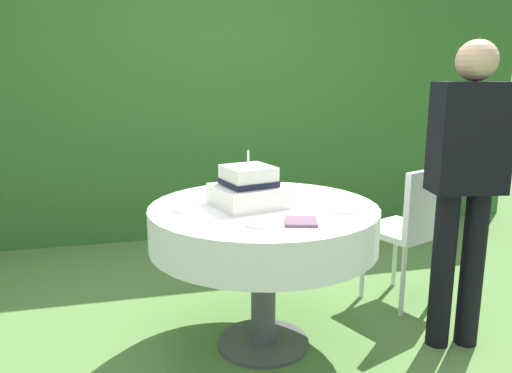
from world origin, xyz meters
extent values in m
plane|color=#547A3D|center=(0.00, 0.00, 0.00)|extent=(20.00, 20.00, 0.00)
cube|color=#336628|center=(0.00, 2.20, 1.20)|extent=(6.11, 0.53, 2.40)
cylinder|color=#4C4C51|center=(0.00, 0.00, 0.01)|extent=(0.50, 0.50, 0.02)
cylinder|color=#4C4C51|center=(0.00, 0.00, 0.37)|extent=(0.13, 0.13, 0.75)
cylinder|color=olive|center=(0.00, 0.00, 0.76)|extent=(1.14, 1.14, 0.03)
cylinder|color=white|center=(0.00, 0.00, 0.67)|extent=(1.17, 1.17, 0.21)
cube|color=white|center=(-0.07, 0.03, 0.83)|extent=(0.40, 0.40, 0.10)
cube|color=white|center=(-0.07, 0.03, 0.93)|extent=(0.28, 0.28, 0.10)
cube|color=black|center=(-0.07, 0.03, 0.90)|extent=(0.29, 0.29, 0.03)
sphere|color=#E04C8C|center=(0.01, 0.17, 0.91)|extent=(0.08, 0.08, 0.08)
cylinder|color=silver|center=(-0.07, 0.03, 1.02)|extent=(0.01, 0.01, 0.08)
cylinder|color=white|center=(0.30, 0.14, 0.78)|extent=(0.14, 0.14, 0.01)
cylinder|color=white|center=(0.36, -0.18, 0.78)|extent=(0.14, 0.14, 0.01)
cylinder|color=white|center=(-0.11, -0.32, 0.78)|extent=(0.12, 0.12, 0.01)
cylinder|color=white|center=(-0.41, 0.00, 0.78)|extent=(0.11, 0.11, 0.01)
cube|color=#6B4C60|center=(0.09, -0.34, 0.79)|extent=(0.18, 0.18, 0.01)
cylinder|color=white|center=(1.07, 0.53, 0.23)|extent=(0.03, 0.03, 0.45)
cylinder|color=white|center=(0.78, 0.41, 0.23)|extent=(0.03, 0.03, 0.45)
cylinder|color=white|center=(1.19, 0.23, 0.23)|extent=(0.03, 0.03, 0.45)
cylinder|color=white|center=(0.90, 0.11, 0.23)|extent=(0.03, 0.03, 0.45)
cube|color=white|center=(0.98, 0.32, 0.47)|extent=(0.52, 0.52, 0.04)
cube|color=white|center=(1.05, 0.15, 0.69)|extent=(0.39, 0.19, 0.40)
cylinder|color=black|center=(1.08, -0.25, 0.42)|extent=(0.12, 0.12, 0.85)
cylinder|color=black|center=(0.92, -0.23, 0.42)|extent=(0.12, 0.12, 0.85)
cube|color=black|center=(1.00, -0.24, 1.12)|extent=(0.39, 0.26, 0.55)
sphere|color=tan|center=(1.00, -0.24, 1.50)|extent=(0.20, 0.20, 0.20)
camera|label=1|loc=(-0.64, -2.40, 1.44)|focal=35.26mm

